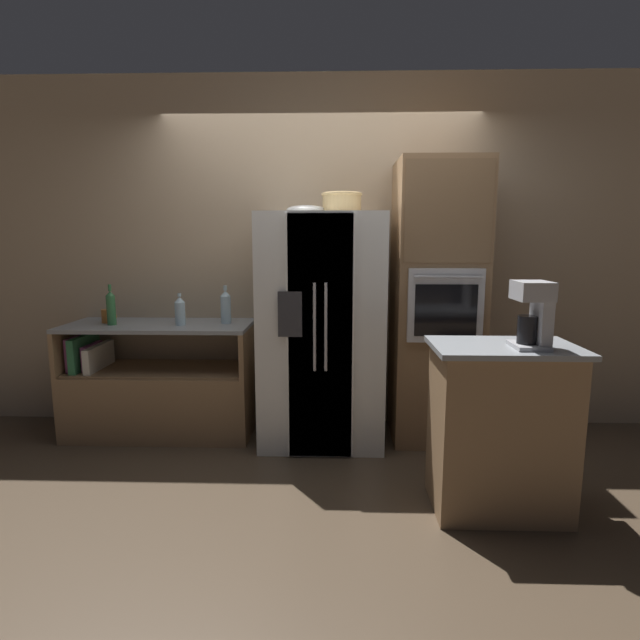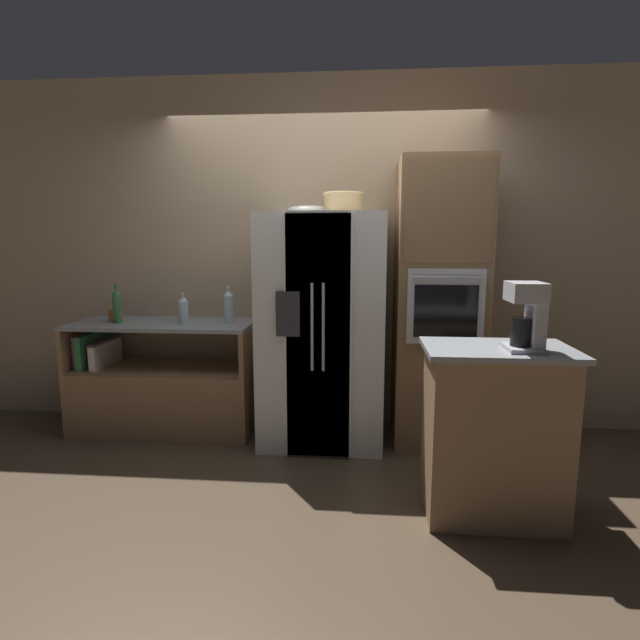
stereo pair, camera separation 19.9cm
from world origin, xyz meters
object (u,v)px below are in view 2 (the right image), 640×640
object	(u,v)px
wall_oven	(438,304)
coffee_maker	(529,313)
fruit_bowl	(308,210)
bottle_wide	(228,306)
wicker_basket	(343,202)
bottle_tall	(183,310)
mug	(114,314)
bottle_short	(117,306)
refrigerator	(322,329)

from	to	relation	value
wall_oven	coffee_maker	world-z (taller)	wall_oven
wall_oven	coffee_maker	bearing A→B (deg)	-75.82
fruit_bowl	bottle_wide	bearing A→B (deg)	177.20
wicker_basket	bottle_tall	size ratio (longest dim) A/B	1.23
mug	bottle_short	bearing A→B (deg)	-50.81
fruit_bowl	mug	size ratio (longest dim) A/B	2.45
mug	refrigerator	bearing A→B (deg)	-3.71
bottle_tall	bottle_short	size ratio (longest dim) A/B	0.79
refrigerator	fruit_bowl	world-z (taller)	fruit_bowl
bottle_short	mug	world-z (taller)	bottle_short
bottle_wide	mug	size ratio (longest dim) A/B	2.47
refrigerator	coffee_maker	xyz separation A→B (m)	(1.15, -1.07, 0.30)
refrigerator	mug	size ratio (longest dim) A/B	14.39
bottle_tall	coffee_maker	world-z (taller)	coffee_maker
bottle_tall	fruit_bowl	bearing A→B (deg)	4.15
wicker_basket	bottle_wide	world-z (taller)	wicker_basket
wicker_basket	bottle_wide	distance (m)	1.19
refrigerator	wicker_basket	distance (m)	0.95
refrigerator	mug	bearing A→B (deg)	176.29
refrigerator	bottle_tall	distance (m)	1.09
wicker_basket	bottle_short	xyz separation A→B (m)	(-1.75, -0.06, -0.78)
wicker_basket	mug	xyz separation A→B (m)	(-1.83, 0.03, -0.86)
bottle_tall	mug	xyz separation A→B (m)	(-0.61, 0.09, -0.06)
wall_oven	bottle_wide	world-z (taller)	wall_oven
wall_oven	bottle_short	distance (m)	2.47
bottle_tall	bottle_short	distance (m)	0.53
bottle_short	mug	distance (m)	0.15
bottle_wide	mug	xyz separation A→B (m)	(-0.93, -0.01, -0.08)
wicker_basket	coffee_maker	bearing A→B (deg)	-48.79
refrigerator	bottle_tall	bearing A→B (deg)	179.00
coffee_maker	mug	bearing A→B (deg)	157.44
refrigerator	coffee_maker	distance (m)	1.60
fruit_bowl	bottle_tall	size ratio (longest dim) A/B	1.20
mug	coffee_maker	bearing A→B (deg)	-22.56
wicker_basket	mug	size ratio (longest dim) A/B	2.53
fruit_bowl	bottle_tall	bearing A→B (deg)	-175.85
mug	coffee_maker	xyz separation A→B (m)	(2.83, -1.18, 0.22)
refrigerator	bottle_short	bearing A→B (deg)	179.47
refrigerator	fruit_bowl	bearing A→B (deg)	142.98
bottle_tall	bottle_wide	size ratio (longest dim) A/B	0.83
refrigerator	wicker_basket	world-z (taller)	wicker_basket
refrigerator	bottle_short	size ratio (longest dim) A/B	5.53
wicker_basket	fruit_bowl	world-z (taller)	wicker_basket
bottle_tall	bottle_short	bearing A→B (deg)	-179.58
wicker_basket	refrigerator	bearing A→B (deg)	-151.35
wall_oven	bottle_tall	size ratio (longest dim) A/B	8.58
wall_oven	mug	size ratio (longest dim) A/B	17.58
fruit_bowl	mug	xyz separation A→B (m)	(-1.57, 0.02, -0.81)
coffee_maker	bottle_short	bearing A→B (deg)	158.55
wall_oven	bottle_short	bearing A→B (deg)	-178.77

